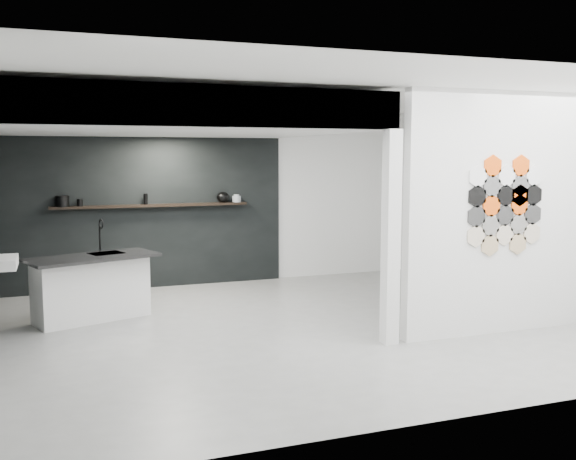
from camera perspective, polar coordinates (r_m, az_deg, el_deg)
The scene contains 15 objects.
floor at distance 7.86m, azimuth 0.06°, elevation -8.67°, with size 7.00×6.00×0.01m, color slate.
partition_panel at distance 7.82m, azimuth 18.20°, elevation 1.40°, with size 2.45×0.15×2.80m, color silver.
bay_clad_back at distance 10.21m, azimuth -12.61°, elevation 1.47°, with size 4.40×0.04×2.35m, color black.
bulkhead at distance 8.23m, azimuth -11.05°, elevation 9.87°, with size 4.40×4.00×0.40m, color silver.
corner_column at distance 7.06m, azimuth 9.13°, elevation -0.72°, with size 0.16×0.16×2.35m, color silver.
fascia_beam at distance 6.35m, azimuth -8.28°, elevation 10.91°, with size 4.40×0.16×0.40m, color silver.
display_shelf at distance 10.11m, azimuth -11.99°, elevation 2.14°, with size 3.00×0.15×0.04m, color black.
kitchen_island at distance 8.48m, azimuth -17.06°, elevation -4.85°, with size 1.70×1.17×1.26m.
stockpot at distance 10.00m, azimuth -19.42°, elevation 2.43°, with size 0.19×0.19×0.16m, color black.
kettle at distance 10.32m, azimuth -5.82°, elevation 2.93°, with size 0.20×0.20×0.17m, color black.
glass_bowl at distance 10.38m, azimuth -4.60°, elevation 2.77°, with size 0.14×0.14×0.10m, color gray.
glass_vase at distance 10.38m, azimuth -4.60°, elevation 2.84°, with size 0.09×0.09×0.12m, color gray.
bottle_dark at distance 10.09m, azimuth -12.54°, elevation 2.70°, with size 0.06×0.06×0.17m, color black.
utensil_cup at distance 10.01m, azimuth -18.02°, elevation 2.34°, with size 0.09×0.09×0.11m, color black.
hex_tile_cluster at distance 7.76m, azimuth 18.81°, elevation 2.12°, with size 1.04×0.02×1.16m.
Camera 1 is at (-2.60, -7.12, 2.08)m, focal length 40.00 mm.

